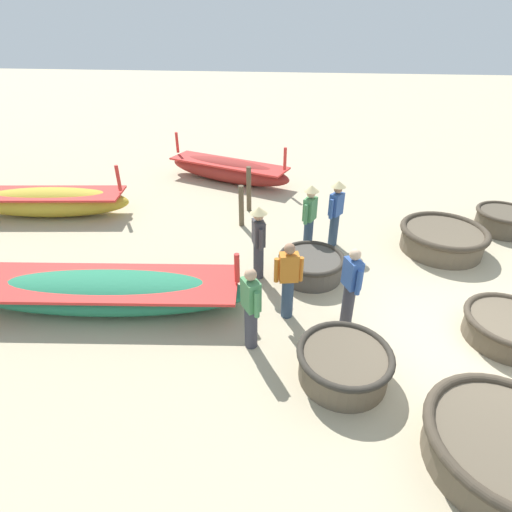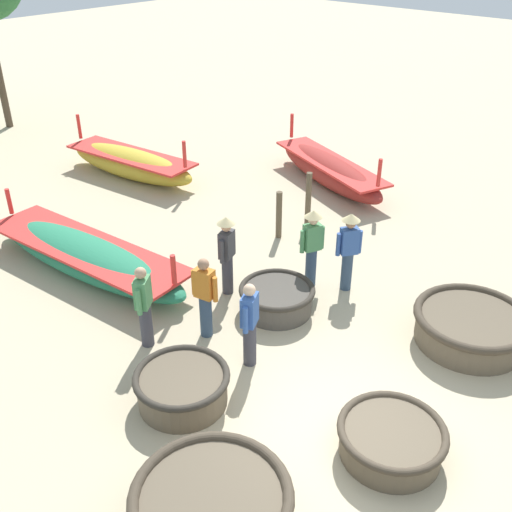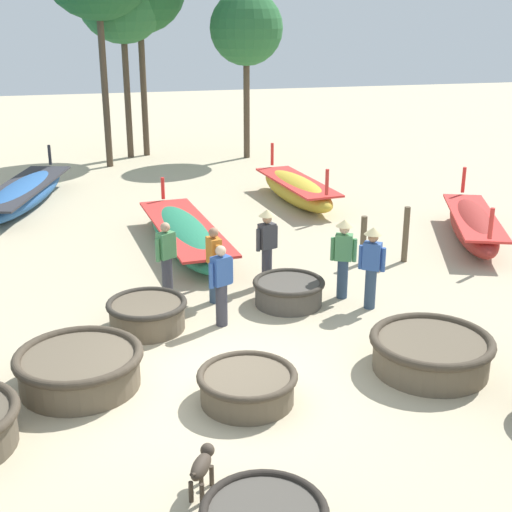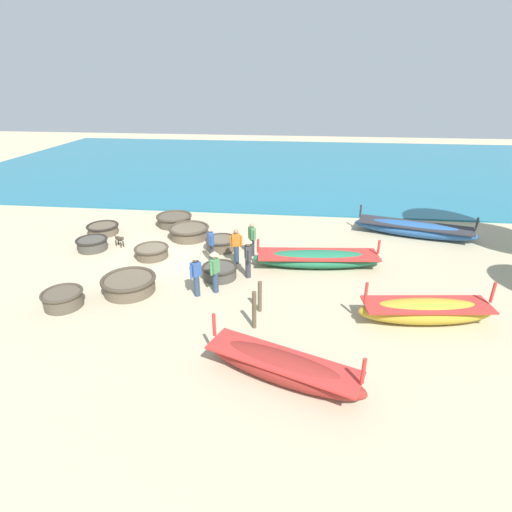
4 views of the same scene
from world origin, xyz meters
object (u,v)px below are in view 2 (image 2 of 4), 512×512
object	(u,v)px
mooring_post_inland	(308,199)
coracle_far_left	(212,507)
long_boat_ochre_hull	(330,170)
fisherman_hauling	(205,296)
coracle_center	(391,439)
mooring_post_shoreline	(279,215)
fisherman_standing_right	(349,247)
coracle_tilted	(471,326)
coracle_nearest	(277,298)
fisherman_by_coracle	(227,250)
fisherman_standing_left	(312,243)
long_boat_blue_hull	(87,256)
fisherman_with_hat	(144,305)
fisherman_crouching	(250,323)
coracle_beside_post	(182,387)
long_boat_white_hull	(131,163)

from	to	relation	value
mooring_post_inland	coracle_far_left	bearing A→B (deg)	-150.62
long_boat_ochre_hull	fisherman_hauling	world-z (taller)	fisherman_hauling
coracle_center	mooring_post_inland	distance (m)	7.20
coracle_center	mooring_post_shoreline	bearing A→B (deg)	53.38
fisherman_standing_right	coracle_tilted	bearing A→B (deg)	-89.80
coracle_nearest	coracle_tilted	distance (m)	3.50
coracle_nearest	fisherman_by_coracle	distance (m)	1.33
mooring_post_inland	fisherman_standing_left	bearing A→B (deg)	-141.53
fisherman_hauling	fisherman_standing_left	world-z (taller)	fisherman_standing_left
coracle_tilted	mooring_post_inland	distance (m)	5.27
coracle_nearest	coracle_center	world-z (taller)	coracle_nearest
long_boat_blue_hull	mooring_post_inland	distance (m)	5.30
long_boat_blue_hull	fisherman_hauling	world-z (taller)	fisherman_hauling
coracle_far_left	fisherman_with_hat	size ratio (longest dim) A/B	1.28
long_boat_blue_hull	mooring_post_shoreline	size ratio (longest dim) A/B	4.89
long_boat_blue_hull	fisherman_with_hat	bearing A→B (deg)	-104.99
fisherman_standing_right	mooring_post_inland	xyz separation A→B (m)	(1.81, 2.34, -0.30)
fisherman_crouching	mooring_post_shoreline	distance (m)	4.56
coracle_tilted	fisherman_standing_right	xyz separation A→B (m)	(-0.01, 2.60, 0.63)
mooring_post_shoreline	coracle_beside_post	bearing A→B (deg)	-155.44
coracle_center	long_boat_ochre_hull	bearing A→B (deg)	40.61
fisherman_hauling	mooring_post_shoreline	distance (m)	3.99
fisherman_standing_right	coracle_nearest	bearing A→B (deg)	160.13
coracle_far_left	coracle_nearest	bearing A→B (deg)	30.15
fisherman_crouching	mooring_post_inland	size ratio (longest dim) A/B	1.19
fisherman_crouching	mooring_post_inland	xyz separation A→B (m)	(4.80, 2.45, -0.18)
coracle_beside_post	fisherman_hauling	distance (m)	1.80
fisherman_by_coracle	fisherman_hauling	bearing A→B (deg)	-151.60
fisherman_crouching	fisherman_standing_left	size ratio (longest dim) A/B	0.94
coracle_nearest	mooring_post_shoreline	bearing A→B (deg)	39.00
coracle_beside_post	fisherman_with_hat	xyz separation A→B (m)	(0.56, 1.52, 0.53)
coracle_tilted	long_boat_blue_hull	world-z (taller)	long_boat_blue_hull
long_boat_white_hull	fisherman_hauling	size ratio (longest dim) A/B	2.89
coracle_far_left	fisherman_hauling	size ratio (longest dim) A/B	1.28
coracle_nearest	mooring_post_shoreline	size ratio (longest dim) A/B	1.26
fisherman_standing_left	fisherman_with_hat	world-z (taller)	fisherman_standing_left
fisherman_crouching	coracle_far_left	bearing A→B (deg)	-146.47
long_boat_white_hull	coracle_center	bearing A→B (deg)	-110.25
coracle_nearest	fisherman_with_hat	bearing A→B (deg)	155.88
coracle_far_left	fisherman_standing_right	xyz separation A→B (m)	(5.59, 1.82, 0.62)
long_boat_white_hull	coracle_far_left	bearing A→B (deg)	-123.47
coracle_far_left	long_boat_white_hull	bearing A→B (deg)	56.53
coracle_tilted	fisherman_by_coracle	distance (m)	4.65
coracle_far_left	mooring_post_inland	size ratio (longest dim) A/B	1.53
coracle_nearest	fisherman_with_hat	xyz separation A→B (m)	(-2.30, 1.03, 0.55)
fisherman_by_coracle	fisherman_standing_left	bearing A→B (deg)	-38.71
long_boat_blue_hull	mooring_post_shoreline	world-z (taller)	long_boat_blue_hull
coracle_nearest	coracle_center	bearing A→B (deg)	-115.39
coracle_nearest	fisherman_standing_left	xyz separation A→B (m)	(1.16, 0.08, 0.67)
long_boat_ochre_hull	fisherman_crouching	xyz separation A→B (m)	(-7.12, -3.46, 0.42)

